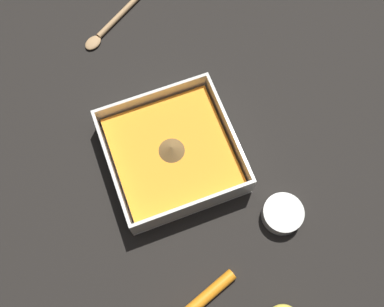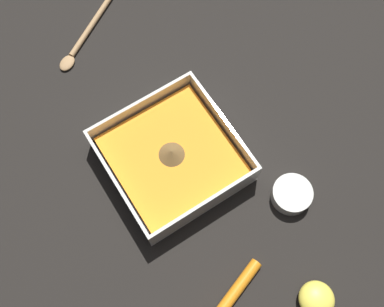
% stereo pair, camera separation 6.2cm
% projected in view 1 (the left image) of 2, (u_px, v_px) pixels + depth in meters
% --- Properties ---
extents(ground_plane, '(4.00, 4.00, 0.00)m').
position_uv_depth(ground_plane, '(187.00, 160.00, 0.88)').
color(ground_plane, black).
extents(square_dish, '(0.24, 0.24, 0.07)m').
position_uv_depth(square_dish, '(172.00, 154.00, 0.86)').
color(square_dish, silver).
rests_on(square_dish, ground_plane).
extents(spice_bowl, '(0.07, 0.07, 0.03)m').
position_uv_depth(spice_bowl, '(282.00, 214.00, 0.83)').
color(spice_bowl, silver).
rests_on(spice_bowl, ground_plane).
extents(wooden_spoon, '(0.21, 0.14, 0.01)m').
position_uv_depth(wooden_spoon, '(118.00, 17.00, 0.99)').
color(wooden_spoon, tan).
rests_on(wooden_spoon, ground_plane).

